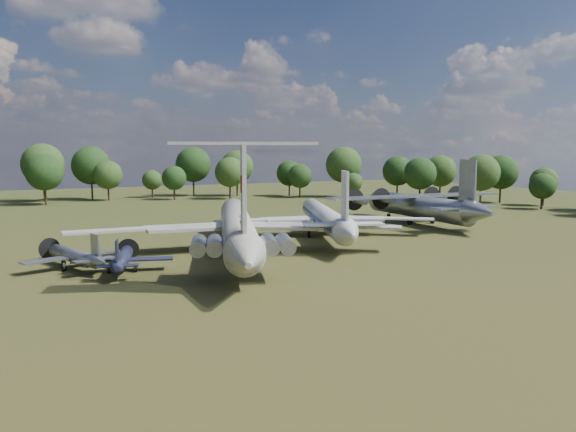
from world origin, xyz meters
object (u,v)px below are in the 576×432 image
il62_airliner (237,233)px  person_on_il62 (242,219)px  tu104_jet (325,222)px  an12_transport (418,209)px  small_prop_northwest (75,259)px  small_prop_west (123,262)px

il62_airliner → person_on_il62: (-5.72, -15.14, 3.82)m
tu104_jet → person_on_il62: (-24.54, -23.23, 4.32)m
an12_transport → small_prop_northwest: an12_transport is taller
an12_transport → person_on_il62: bearing=-144.9°
tu104_jet → small_prop_northwest: bearing=-146.1°
an12_transport → small_prop_west: size_ratio=2.65×
small_prop_west → person_on_il62: 15.99m
small_prop_northwest → person_on_il62: person_on_il62 is taller
small_prop_northwest → il62_airliner: bearing=-18.5°
il62_airliner → small_prop_northwest: (-20.75, 0.14, -1.71)m
tu104_jet → an12_transport: bearing=35.7°
il62_airliner → person_on_il62: bearing=-90.0°
il62_airliner → tu104_jet: (18.82, 8.09, -0.50)m
tu104_jet → small_prop_northwest: (-39.58, -7.95, -1.21)m
tu104_jet → small_prop_northwest: size_ratio=2.97×
il62_airliner → an12_transport: bearing=38.4°
an12_transport → small_prop_west: 62.06m
small_prop_northwest → an12_transport: bearing=-6.0°
small_prop_west → small_prop_northwest: (-4.63, 4.49, 0.04)m
il62_airliner → small_prop_west: (-16.12, -4.34, -1.75)m
person_on_il62 → tu104_jet: bearing=-131.7°
il62_airliner → an12_transport: 45.36m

